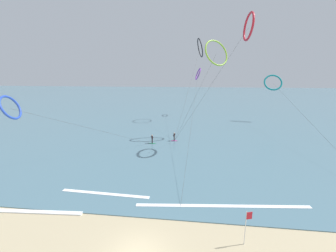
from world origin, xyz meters
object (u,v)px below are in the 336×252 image
kite_cobalt (11,108)px  kite_violet (198,74)px  kite_charcoal (200,48)px  beach_flag (247,223)px  kite_teal (273,83)px  kite_lime (216,53)px  surfer_magenta (174,137)px  kite_crimson (248,27)px  surfer_emerald (152,140)px

kite_cobalt → kite_violet: (24.75, 45.11, 4.12)m
kite_charcoal → beach_flag: (3.17, -48.80, -17.83)m
kite_cobalt → kite_violet: size_ratio=0.32×
kite_teal → kite_lime: (-17.09, -18.30, 6.32)m
beach_flag → kite_charcoal: bearing=93.7°
surfer_magenta → kite_lime: size_ratio=0.09×
kite_charcoal → kite_violet: bearing=-7.1°
kite_teal → beach_flag: bearing=-106.6°
kite_teal → kite_violet: bearing=163.4°
kite_violet → kite_crimson: size_ratio=2.41×
kite_crimson → surfer_emerald: bearing=-97.2°
kite_violet → kite_teal: kite_violet is taller
kite_lime → kite_crimson: bearing=-94.9°
kite_charcoal → kite_cobalt: bearing=137.6°
surfer_magenta → kite_lime: (7.74, 4.31, 16.10)m
kite_violet → kite_crimson: bearing=3.3°
kite_crimson → kite_lime: kite_crimson is taller
surfer_magenta → kite_violet: kite_violet is taller
kite_charcoal → beach_flag: 52.05m
surfer_magenta → kite_crimson: bearing=-95.0°
kite_charcoal → kite_crimson: bearing=-173.0°
kite_cobalt → kite_charcoal: (24.99, 37.95, 11.07)m
kite_charcoal → beach_flag: bearing=174.7°
surfer_emerald → kite_violet: (8.62, 31.61, 11.98)m
kite_violet → kite_lime: (3.12, -25.19, 4.12)m
surfer_emerald → kite_cobalt: bearing=-78.1°
kite_charcoal → kite_crimson: kite_crimson is taller
kite_charcoal → kite_crimson: (7.12, -24.85, 0.53)m
surfer_magenta → kite_lime: kite_lime is taller
kite_teal → kite_crimson: (-12.84, -25.12, 9.69)m
kite_cobalt → kite_lime: kite_lime is taller
kite_cobalt → kite_violet: kite_violet is taller
kite_crimson → beach_flag: 30.43m
kite_charcoal → kite_crimson: 25.86m
kite_charcoal → kite_teal: (19.96, 0.27, -9.16)m
kite_charcoal → kite_lime: 18.47m
beach_flag → surfer_emerald: bearing=116.3°
kite_violet → kite_crimson: 33.70m
kite_teal → kite_crimson: 29.83m
kite_cobalt → kite_lime: size_ratio=0.88×
kite_violet → kite_charcoal: size_ratio=2.17×
surfer_magenta → kite_violet: bearing=-2.0°
kite_violet → beach_flag: kite_violet is taller
surfer_emerald → surfer_magenta: 4.52m
kite_crimson → beach_flag: (-3.96, -23.94, -18.35)m
kite_charcoal → kite_teal: bearing=-98.3°
kite_cobalt → kite_crimson: kite_crimson is taller
kite_crimson → kite_lime: bearing=-153.8°
surfer_emerald → kite_crimson: size_ratio=0.08×
kite_cobalt → kite_lime: bearing=-61.7°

